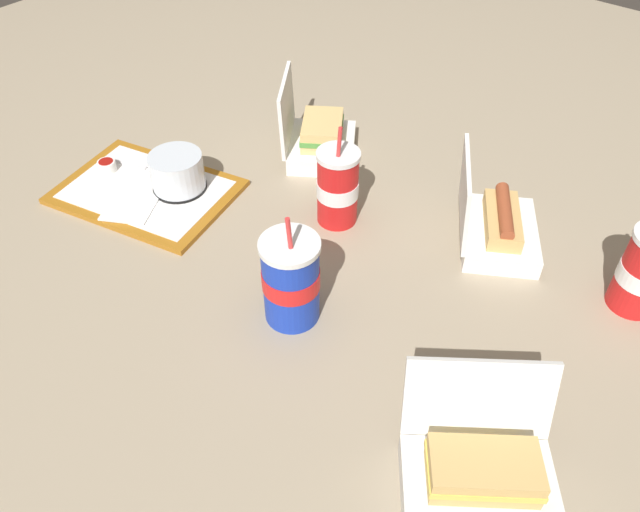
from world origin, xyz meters
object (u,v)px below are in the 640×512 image
(soda_cup_center, at_px, (291,280))
(cake_container, at_px, (178,173))
(clamshell_sandwich_left, at_px, (480,471))
(food_tray, at_px, (146,192))
(clamshell_sandwich_center, at_px, (318,138))
(plastic_fork, at_px, (126,163))
(ketchup_cup, at_px, (107,165))
(clamshell_hotdog_right, at_px, (495,225))
(soda_cup_corner, at_px, (338,187))

(soda_cup_center, bearing_deg, cake_container, 164.92)
(clamshell_sandwich_left, height_order, soda_cup_center, soda_cup_center)
(food_tray, xyz_separation_m, cake_container, (0.05, 0.05, 0.05))
(clamshell_sandwich_left, bearing_deg, soda_cup_center, 168.51)
(clamshell_sandwich_center, height_order, soda_cup_center, soda_cup_center)
(food_tray, bearing_deg, plastic_fork, 162.66)
(clamshell_sandwich_center, bearing_deg, food_tray, -119.00)
(plastic_fork, bearing_deg, cake_container, -8.03)
(cake_container, xyz_separation_m, clamshell_sandwich_left, (0.83, -0.20, -0.01))
(cake_container, relative_size, clamshell_sandwich_center, 0.48)
(ketchup_cup, distance_m, clamshell_sandwich_left, 1.02)
(plastic_fork, relative_size, clamshell_hotdog_right, 0.43)
(food_tray, bearing_deg, cake_container, 42.88)
(plastic_fork, bearing_deg, clamshell_hotdog_right, 7.61)
(cake_container, height_order, ketchup_cup, cake_container)
(plastic_fork, bearing_deg, soda_cup_corner, 4.55)
(clamshell_sandwich_center, bearing_deg, clamshell_sandwich_left, -35.97)
(plastic_fork, height_order, soda_cup_center, soda_cup_center)
(clamshell_hotdog_right, xyz_separation_m, clamshell_sandwich_center, (-0.46, 0.02, 0.00))
(soda_cup_corner, bearing_deg, clamshell_sandwich_center, 138.37)
(food_tray, xyz_separation_m, clamshell_hotdog_right, (0.66, 0.34, 0.04))
(plastic_fork, xyz_separation_m, soda_cup_corner, (0.49, 0.16, 0.07))
(ketchup_cup, distance_m, soda_cup_center, 0.60)
(clamshell_hotdog_right, xyz_separation_m, soda_cup_center, (-0.19, -0.40, 0.05))
(food_tray, relative_size, clamshell_sandwich_center, 1.72)
(clamshell_sandwich_center, bearing_deg, soda_cup_corner, -41.63)
(clamshell_hotdog_right, bearing_deg, ketchup_cup, -156.21)
(food_tray, bearing_deg, soda_cup_center, -7.50)
(ketchup_cup, bearing_deg, cake_container, 18.61)
(cake_container, relative_size, plastic_fork, 1.06)
(ketchup_cup, xyz_separation_m, clamshell_sandwich_center, (0.32, 0.36, 0.02))
(cake_container, relative_size, clamshell_sandwich_left, 0.43)
(clamshell_sandwich_center, height_order, soda_cup_corner, soda_cup_corner)
(cake_container, distance_m, plastic_fork, 0.17)
(cake_container, relative_size, ketchup_cup, 2.92)
(soda_cup_corner, height_order, soda_cup_center, soda_cup_center)
(food_tray, distance_m, soda_cup_corner, 0.43)
(plastic_fork, bearing_deg, ketchup_cup, -118.48)
(soda_cup_corner, bearing_deg, cake_container, -155.79)
(soda_cup_corner, distance_m, soda_cup_center, 0.28)
(food_tray, bearing_deg, soda_cup_corner, 27.44)
(plastic_fork, relative_size, clamshell_sandwich_left, 0.40)
(soda_cup_center, bearing_deg, food_tray, 172.50)
(cake_container, distance_m, clamshell_sandwich_left, 0.85)
(food_tray, bearing_deg, ketchup_cup, -176.09)
(clamshell_hotdog_right, distance_m, soda_cup_corner, 0.32)
(food_tray, xyz_separation_m, ketchup_cup, (-0.12, -0.01, 0.02))
(plastic_fork, distance_m, clamshell_sandwich_left, 1.01)
(clamshell_sandwich_left, relative_size, clamshell_sandwich_center, 1.12)
(clamshell_sandwich_center, relative_size, soda_cup_center, 1.05)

